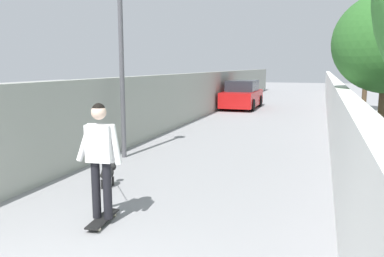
{
  "coord_description": "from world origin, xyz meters",
  "views": [
    {
      "loc": [
        -2.07,
        -2.43,
        2.33
      ],
      "look_at": [
        5.74,
        0.18,
        1.0
      ],
      "focal_mm": 36.28,
      "sensor_mm": 36.0,
      "label": 1
    }
  ],
  "objects_px": {
    "lamp_post": "(121,32)",
    "car_near": "(242,95)",
    "tree_right_mid": "(369,36)",
    "dog": "(108,173)",
    "skateboard": "(103,219)",
    "person_skateboarder": "(100,152)"
  },
  "relations": [
    {
      "from": "lamp_post",
      "to": "person_skateboarder",
      "type": "bearing_deg",
      "value": -155.98
    },
    {
      "from": "skateboard",
      "to": "dog",
      "type": "bearing_deg",
      "value": 27.94
    },
    {
      "from": "lamp_post",
      "to": "dog",
      "type": "height_order",
      "value": "lamp_post"
    },
    {
      "from": "lamp_post",
      "to": "car_near",
      "type": "height_order",
      "value": "lamp_post"
    },
    {
      "from": "lamp_post",
      "to": "dog",
      "type": "xyz_separation_m",
      "value": [
        -2.33,
        -0.9,
        -2.88
      ]
    },
    {
      "from": "skateboard",
      "to": "dog",
      "type": "height_order",
      "value": "dog"
    },
    {
      "from": "lamp_post",
      "to": "car_near",
      "type": "bearing_deg",
      "value": -2.74
    },
    {
      "from": "dog",
      "to": "car_near",
      "type": "xyz_separation_m",
      "value": [
        14.85,
        0.3,
        0.44
      ]
    },
    {
      "from": "dog",
      "to": "tree_right_mid",
      "type": "bearing_deg",
      "value": -21.9
    },
    {
      "from": "tree_right_mid",
      "to": "lamp_post",
      "type": "distance_m",
      "value": 14.11
    },
    {
      "from": "tree_right_mid",
      "to": "skateboard",
      "type": "bearing_deg",
      "value": 162.73
    },
    {
      "from": "car_near",
      "to": "lamp_post",
      "type": "bearing_deg",
      "value": 177.26
    },
    {
      "from": "skateboard",
      "to": "lamp_post",
      "type": "bearing_deg",
      "value": 24.02
    },
    {
      "from": "tree_right_mid",
      "to": "dog",
      "type": "height_order",
      "value": "tree_right_mid"
    },
    {
      "from": "tree_right_mid",
      "to": "dog",
      "type": "xyz_separation_m",
      "value": [
        -14.67,
        5.9,
        -3.5
      ]
    },
    {
      "from": "tree_right_mid",
      "to": "person_skateboarder",
      "type": "relative_size",
      "value": 2.81
    },
    {
      "from": "car_near",
      "to": "skateboard",
      "type": "bearing_deg",
      "value": -176.01
    },
    {
      "from": "tree_right_mid",
      "to": "skateboard",
      "type": "relative_size",
      "value": 5.93
    },
    {
      "from": "dog",
      "to": "car_near",
      "type": "distance_m",
      "value": 14.86
    },
    {
      "from": "lamp_post",
      "to": "skateboard",
      "type": "xyz_separation_m",
      "value": [
        -3.92,
        -1.75,
        -3.09
      ]
    },
    {
      "from": "dog",
      "to": "car_near",
      "type": "bearing_deg",
      "value": 1.17
    },
    {
      "from": "tree_right_mid",
      "to": "car_near",
      "type": "bearing_deg",
      "value": 88.34
    }
  ]
}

